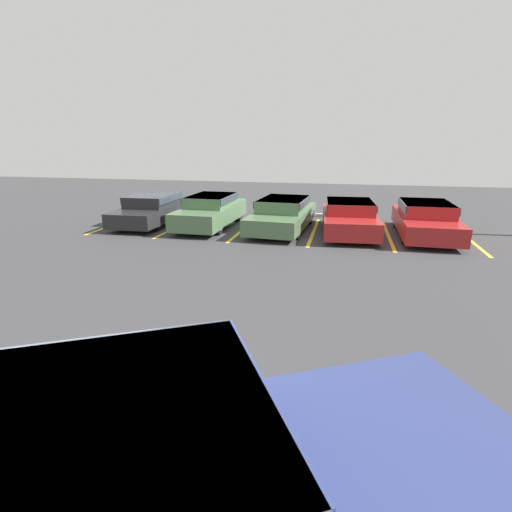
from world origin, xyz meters
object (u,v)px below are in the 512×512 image
(parked_sedan_b, at_px, (211,210))
(parked_sedan_d, at_px, (349,216))
(wheel_stop_curb, at_px, (334,216))
(parked_sedan_a, at_px, (153,208))
(parked_sedan_c, at_px, (283,213))
(parked_sedan_e, at_px, (425,218))

(parked_sedan_b, bearing_deg, parked_sedan_d, 89.91)
(wheel_stop_curb, bearing_deg, parked_sedan_a, -158.13)
(parked_sedan_c, relative_size, wheel_stop_curb, 2.75)
(parked_sedan_d, bearing_deg, parked_sedan_b, -94.66)
(parked_sedan_e, bearing_deg, parked_sedan_a, -90.04)
(parked_sedan_d, distance_m, parked_sedan_e, 2.65)
(parked_sedan_b, xyz_separation_m, wheel_stop_curb, (4.74, 3.03, -0.59))
(parked_sedan_c, relative_size, parked_sedan_e, 1.04)
(parked_sedan_b, distance_m, parked_sedan_d, 5.35)
(parked_sedan_b, bearing_deg, parked_sedan_c, 91.40)
(parked_sedan_e, height_order, wheel_stop_curb, parked_sedan_e)
(parked_sedan_a, height_order, parked_sedan_c, parked_sedan_c)
(parked_sedan_d, xyz_separation_m, wheel_stop_curb, (-0.61, 3.10, -0.56))
(parked_sedan_d, distance_m, wheel_stop_curb, 3.21)
(parked_sedan_e, bearing_deg, parked_sedan_d, -87.35)
(parked_sedan_a, bearing_deg, parked_sedan_b, 86.53)
(parked_sedan_c, relative_size, parked_sedan_d, 1.08)
(parked_sedan_d, bearing_deg, parked_sedan_a, -95.20)
(parked_sedan_a, height_order, wheel_stop_curb, parked_sedan_a)
(parked_sedan_c, bearing_deg, parked_sedan_e, 93.85)
(parked_sedan_b, bearing_deg, parked_sedan_e, 90.92)
(parked_sedan_a, xyz_separation_m, parked_sedan_d, (7.89, -0.18, 0.00))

